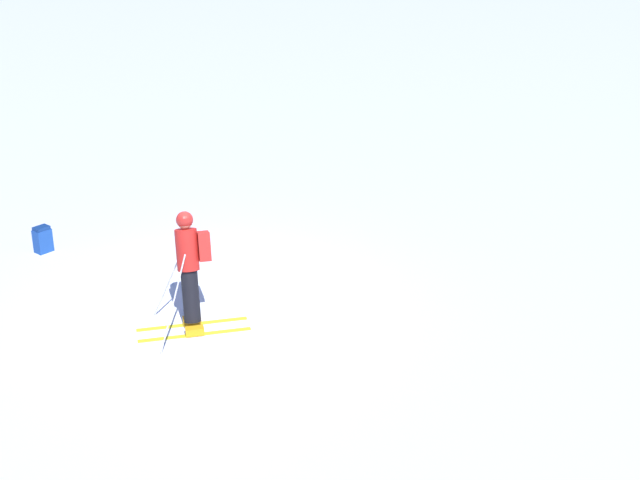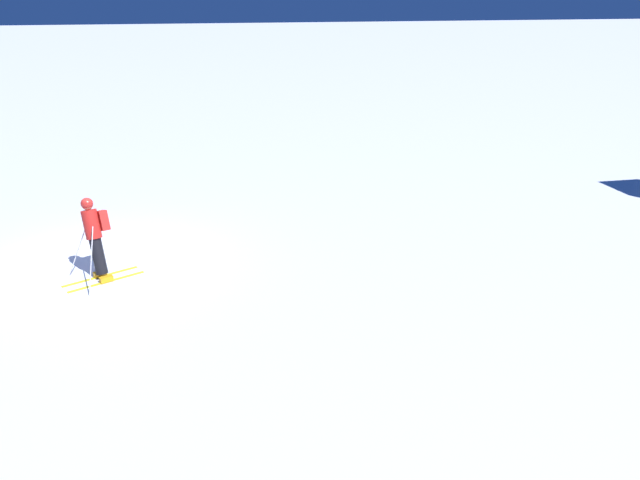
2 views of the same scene
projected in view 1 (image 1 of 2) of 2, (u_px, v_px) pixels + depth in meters
ground_plane at (212, 299)px, 14.71m from camera, size 300.00×300.00×0.00m
skier at (190, 263)px, 13.56m from camera, size 1.40×1.76×1.83m
spare_backpack at (43, 239)px, 16.47m from camera, size 0.37×0.34×0.50m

